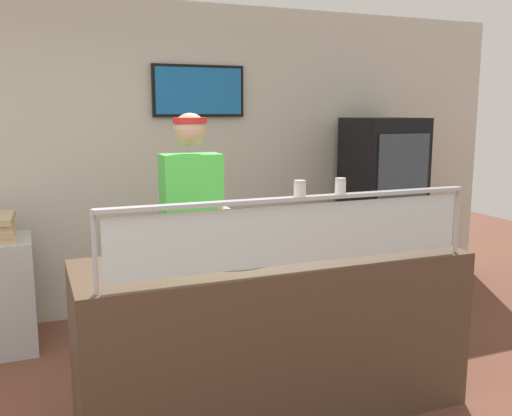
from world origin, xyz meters
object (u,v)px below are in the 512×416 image
at_px(pepper_flake_shaker, 340,187).
at_px(drink_fridge, 382,208).
at_px(parmesan_shaker, 300,189).
at_px(pizza_server, 229,253).
at_px(worker_figure, 193,230).
at_px(pizza_tray, 231,256).

bearing_deg(pepper_flake_shaker, drink_fridge, 50.26).
bearing_deg(drink_fridge, pepper_flake_shaker, -129.74).
relative_size(parmesan_shaker, pepper_flake_shaker, 0.98).
bearing_deg(pizza_server, parmesan_shaker, -61.53).
xyz_separation_m(worker_figure, drink_fridge, (2.14, 0.98, -0.15)).
bearing_deg(drink_fridge, worker_figure, -155.40).
distance_m(parmesan_shaker, drink_fridge, 2.72).
height_order(worker_figure, drink_fridge, worker_figure).
bearing_deg(parmesan_shaker, pizza_tray, 124.75).
relative_size(parmesan_shaker, worker_figure, 0.05).
bearing_deg(pizza_tray, drink_fridge, 36.89).
bearing_deg(worker_figure, pizza_server, -86.64).
relative_size(pizza_tray, pizza_server, 1.83).
relative_size(worker_figure, drink_fridge, 1.03).
relative_size(pizza_server, drink_fridge, 0.16).
bearing_deg(pizza_server, pepper_flake_shaker, -43.76).
height_order(pepper_flake_shaker, drink_fridge, drink_fridge).
distance_m(pepper_flake_shaker, worker_figure, 1.15).
xyz_separation_m(pizza_tray, pepper_flake_shaker, (0.49, -0.36, 0.41)).
xyz_separation_m(pizza_server, drink_fridge, (2.11, 1.59, -0.13)).
xyz_separation_m(parmesan_shaker, drink_fridge, (1.84, 1.93, -0.52)).
xyz_separation_m(pizza_tray, drink_fridge, (2.09, 1.57, -0.11)).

